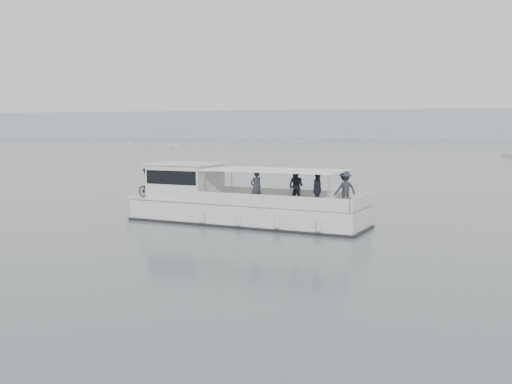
# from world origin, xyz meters

# --- Properties ---
(ground) EXTENTS (1400.00, 1400.00, 0.00)m
(ground) POSITION_xyz_m (0.00, 0.00, 0.00)
(ground) COLOR #4F5A5E
(ground) RESTS_ON ground
(headland) EXTENTS (1400.00, 90.00, 28.00)m
(headland) POSITION_xyz_m (0.00, 560.00, 14.00)
(headland) COLOR #939EA8
(headland) RESTS_ON ground
(tour_boat) EXTENTS (13.59, 5.81, 5.68)m
(tour_boat) POSITION_xyz_m (0.38, -0.27, 0.93)
(tour_boat) COLOR white
(tour_boat) RESTS_ON ground
(moored_fleet) EXTENTS (430.43, 263.09, 10.23)m
(moored_fleet) POSITION_xyz_m (-63.55, 206.60, 0.36)
(moored_fleet) COLOR white
(moored_fleet) RESTS_ON ground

